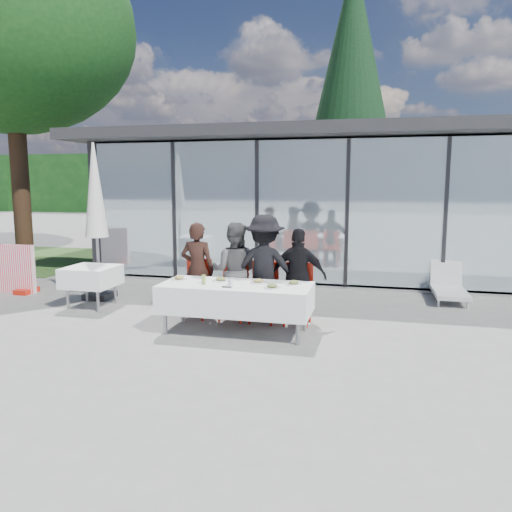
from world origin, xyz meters
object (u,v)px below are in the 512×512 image
(diner_chair_d, at_px, (298,290))
(juice_bottle, at_px, (204,279))
(diner_d, at_px, (299,276))
(deciduous_tree, at_px, (10,29))
(spare_table_left, at_px, (91,277))
(market_umbrella, at_px, (95,200))
(plate_d, at_px, (294,283))
(lounger, at_px, (448,286))
(diner_chair_a, at_px, (197,285))
(diner_c, at_px, (264,268))
(plate_extra, at_px, (272,287))
(plate_a, at_px, (179,278))
(plate_c, at_px, (259,282))
(conifer_tree, at_px, (351,81))
(diner_a, at_px, (198,270))
(diner_chair_c, at_px, (264,289))
(folded_eyeglasses, at_px, (227,287))
(diner_b, at_px, (235,271))
(plate_b, at_px, (221,280))
(diner_chair_b, at_px, (234,287))
(dining_table, at_px, (236,298))

(diner_chair_d, bearing_deg, juice_bottle, -146.13)
(diner_d, relative_size, deciduous_tree, 0.16)
(spare_table_left, xyz_separation_m, market_umbrella, (-0.21, 0.60, 1.37))
(plate_d, height_order, juice_bottle, juice_bottle)
(juice_bottle, height_order, lounger, juice_bottle)
(diner_d, bearing_deg, diner_chair_a, 5.07)
(plate_d, distance_m, juice_bottle, 1.34)
(diner_c, height_order, plate_extra, diner_c)
(plate_a, bearing_deg, diner_chair_a, 85.65)
(plate_c, distance_m, lounger, 4.32)
(lounger, xyz_separation_m, conifer_tree, (-2.54, 9.44, 5.73))
(diner_a, height_order, plate_c, diner_a)
(plate_extra, distance_m, lounger, 4.36)
(diner_chair_c, bearing_deg, plate_a, -151.59)
(plate_extra, height_order, lounger, plate_extra)
(diner_c, relative_size, folded_eyeglasses, 12.46)
(spare_table_left, bearing_deg, diner_b, -2.98)
(plate_b, xyz_separation_m, spare_table_left, (-2.73, 0.77, -0.22))
(spare_table_left, bearing_deg, diner_a, -3.90)
(plate_c, relative_size, conifer_tree, 0.02)
(diner_chair_b, bearing_deg, spare_table_left, 176.51)
(diner_a, xyz_separation_m, plate_extra, (1.49, -0.94, -0.02))
(folded_eyeglasses, xyz_separation_m, lounger, (3.47, 3.40, -0.50))
(diner_chair_d, xyz_separation_m, folded_eyeglasses, (-0.89, -1.02, 0.22))
(diner_a, height_order, plate_b, diner_a)
(diner_b, distance_m, plate_a, 0.97)
(plate_d, bearing_deg, lounger, 49.18)
(plate_d, distance_m, plate_extra, 0.42)
(dining_table, bearing_deg, plate_c, 24.23)
(diner_c, xyz_separation_m, plate_d, (0.59, -0.61, -0.10))
(diner_a, xyz_separation_m, market_umbrella, (-2.33, 0.74, 1.13))
(plate_c, bearing_deg, conifer_tree, 87.48)
(plate_c, xyz_separation_m, plate_extra, (0.28, -0.31, 0.00))
(diner_b, relative_size, plate_a, 6.22)
(diner_c, height_order, diner_d, diner_c)
(plate_d, bearing_deg, folded_eyeglasses, -154.34)
(dining_table, relative_size, conifer_tree, 0.22)
(juice_bottle, bearing_deg, diner_c, 50.85)
(diner_a, bearing_deg, plate_d, 161.03)
(diner_chair_b, distance_m, conifer_tree, 13.05)
(lounger, bearing_deg, diner_b, -147.28)
(diner_chair_b, bearing_deg, plate_b, -93.52)
(diner_c, distance_m, plate_d, 0.85)
(diner_chair_a, xyz_separation_m, diner_d, (1.72, 0.02, 0.23))
(diner_chair_a, height_order, market_umbrella, market_umbrella)
(diner_chair_c, xyz_separation_m, plate_c, (0.06, -0.61, 0.24))
(plate_b, bearing_deg, spare_table_left, 164.23)
(plate_d, distance_m, deciduous_tree, 11.93)
(diner_chair_a, height_order, deciduous_tree, deciduous_tree)
(dining_table, xyz_separation_m, plate_c, (0.32, 0.14, 0.24))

